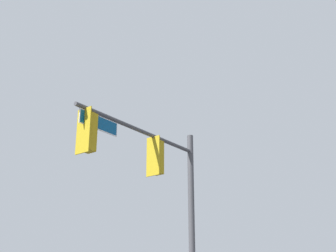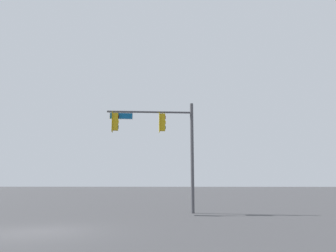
% 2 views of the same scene
% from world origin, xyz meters
% --- Properties ---
extents(signal_pole_near, '(5.52, 0.96, 6.94)m').
position_xyz_m(signal_pole_near, '(-4.14, -8.12, 4.82)').
color(signal_pole_near, '#47474C').
rests_on(signal_pole_near, ground_plane).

